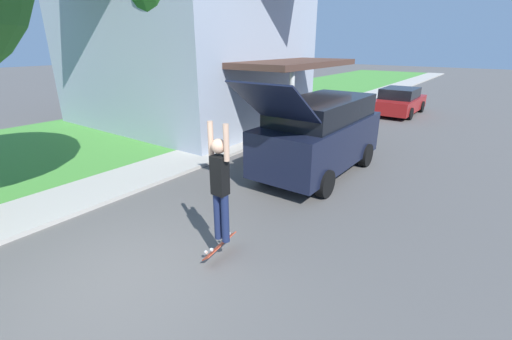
{
  "coord_description": "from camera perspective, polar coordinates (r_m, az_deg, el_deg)",
  "views": [
    {
      "loc": [
        4.46,
        -2.38,
        3.58
      ],
      "look_at": [
        0.52,
        2.95,
        1.11
      ],
      "focal_mm": 24.0,
      "sensor_mm": 36.0,
      "label": 1
    }
  ],
  "objects": [
    {
      "name": "skateboard",
      "position": [
        6.18,
        -6.11,
        -12.34
      ],
      "size": [
        0.26,
        0.81,
        0.26
      ],
      "color": "#B73D23",
      "rests_on": "ground_plane"
    },
    {
      "name": "suv_parked",
      "position": [
        9.88,
        10.56,
        5.93
      ],
      "size": [
        2.06,
        5.29,
        2.84
      ],
      "color": "black",
      "rests_on": "ground_plane"
    },
    {
      "name": "lawn",
      "position": [
        15.43,
        -19.17,
        6.01
      ],
      "size": [
        10.0,
        80.0,
        0.08
      ],
      "color": "#478E38",
      "rests_on": "ground_plane"
    },
    {
      "name": "house",
      "position": [
        16.8,
        -12.25,
        24.31
      ],
      "size": [
        12.11,
        8.37,
        9.17
      ],
      "color": "#99A3B2",
      "rests_on": "lawn"
    },
    {
      "name": "car_down_street",
      "position": [
        20.01,
        22.74,
        10.5
      ],
      "size": [
        1.99,
        4.12,
        1.37
      ],
      "color": "maroon",
      "rests_on": "ground_plane"
    },
    {
      "name": "ground_plane",
      "position": [
        6.19,
        -21.42,
        -16.54
      ],
      "size": [
        120.0,
        120.0,
        0.0
      ],
      "primitive_type": "plane",
      "color": "#54514F"
    },
    {
      "name": "sidewalk",
      "position": [
        12.15,
        -7.1,
        3.37
      ],
      "size": [
        1.8,
        80.0,
        0.1
      ],
      "color": "#ADA89E",
      "rests_on": "ground_plane"
    },
    {
      "name": "skateboarder",
      "position": [
        5.51,
        -6.02,
        -2.06
      ],
      "size": [
        0.41,
        0.24,
        2.03
      ],
      "color": "#192347",
      "rests_on": "ground_plane"
    }
  ]
}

